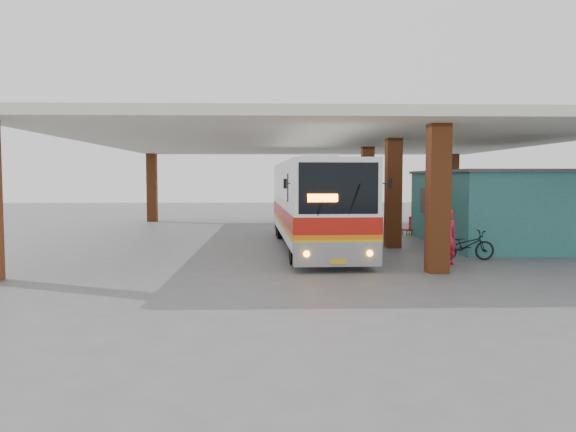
{
  "coord_description": "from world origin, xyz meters",
  "views": [
    {
      "loc": [
        -1.89,
        -19.24,
        2.77
      ],
      "look_at": [
        -1.29,
        0.0,
        1.48
      ],
      "focal_mm": 35.0,
      "sensor_mm": 36.0,
      "label": 1
    }
  ],
  "objects_px": {
    "coach_bus": "(314,203)",
    "red_chair": "(410,227)",
    "pedestrian": "(447,237)",
    "motorcycle": "(466,245)"
  },
  "relations": [
    {
      "from": "coach_bus",
      "to": "red_chair",
      "type": "distance_m",
      "value": 7.27
    },
    {
      "from": "coach_bus",
      "to": "red_chair",
      "type": "xyz_separation_m",
      "value": [
        5.12,
        4.97,
        -1.39
      ]
    },
    {
      "from": "pedestrian",
      "to": "red_chair",
      "type": "distance_m",
      "value": 9.58
    },
    {
      "from": "red_chair",
      "to": "motorcycle",
      "type": "bearing_deg",
      "value": -109.61
    },
    {
      "from": "coach_bus",
      "to": "motorcycle",
      "type": "relative_size",
      "value": 6.42
    },
    {
      "from": "coach_bus",
      "to": "red_chair",
      "type": "bearing_deg",
      "value": 41.88
    },
    {
      "from": "motorcycle",
      "to": "pedestrian",
      "type": "xyz_separation_m",
      "value": [
        -0.94,
        -0.92,
        0.39
      ]
    },
    {
      "from": "coach_bus",
      "to": "red_chair",
      "type": "relative_size",
      "value": 13.99
    },
    {
      "from": "coach_bus",
      "to": "pedestrian",
      "type": "relative_size",
      "value": 6.96
    },
    {
      "from": "pedestrian",
      "to": "coach_bus",
      "type": "bearing_deg",
      "value": -60.58
    }
  ]
}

